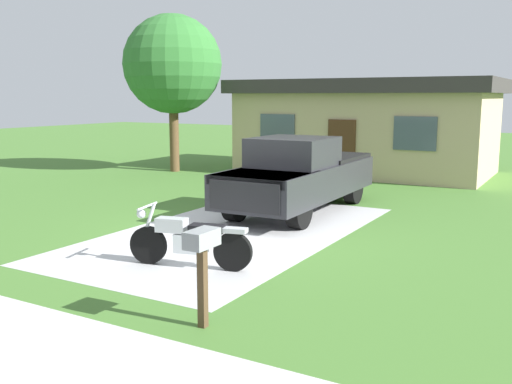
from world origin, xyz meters
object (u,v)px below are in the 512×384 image
(mailbox, at_px, (202,252))
(neighbor_house, at_px, (366,125))
(shade_tree, at_px, (173,65))
(motorcycle, at_px, (189,240))
(pickup_truck, at_px, (301,174))

(mailbox, bearing_deg, neighbor_house, 101.97)
(shade_tree, bearing_deg, neighbor_house, 28.31)
(motorcycle, relative_size, mailbox, 1.73)
(mailbox, height_order, shade_tree, shade_tree)
(mailbox, xyz_separation_m, neighbor_house, (-3.32, 15.66, 0.81))
(pickup_truck, xyz_separation_m, shade_tree, (-7.67, 4.75, 3.12))
(motorcycle, distance_m, pickup_truck, 5.43)
(motorcycle, distance_m, shade_tree, 13.49)
(mailbox, xyz_separation_m, shade_tree, (-9.84, 12.15, 3.10))
(pickup_truck, height_order, mailbox, pickup_truck)
(motorcycle, relative_size, pickup_truck, 0.38)
(pickup_truck, height_order, neighbor_house, neighbor_house)
(neighbor_house, bearing_deg, motorcycle, -83.23)
(shade_tree, bearing_deg, motorcycle, -51.25)
(motorcycle, distance_m, mailbox, 2.69)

